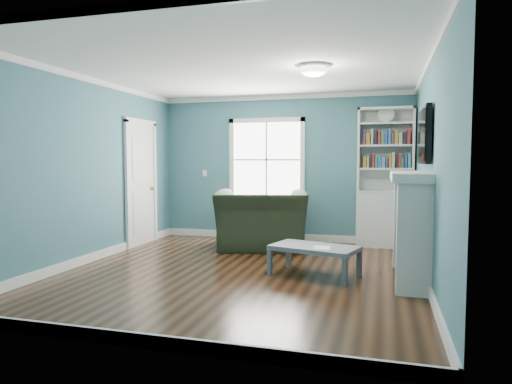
# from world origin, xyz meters

# --- Properties ---
(floor) EXTENTS (5.00, 5.00, 0.00)m
(floor) POSITION_xyz_m (0.00, 0.00, 0.00)
(floor) COLOR black
(floor) RESTS_ON ground
(room_walls) EXTENTS (5.00, 5.00, 5.00)m
(room_walls) POSITION_xyz_m (0.00, 0.00, 1.58)
(room_walls) COLOR #3F6F7B
(room_walls) RESTS_ON ground
(trim) EXTENTS (4.50, 5.00, 2.60)m
(trim) POSITION_xyz_m (0.00, 0.00, 1.24)
(trim) COLOR white
(trim) RESTS_ON ground
(window) EXTENTS (1.40, 0.06, 1.50)m
(window) POSITION_xyz_m (-0.30, 2.49, 1.45)
(window) COLOR white
(window) RESTS_ON room_walls
(bookshelf) EXTENTS (0.90, 0.35, 2.31)m
(bookshelf) POSITION_xyz_m (1.77, 2.30, 0.92)
(bookshelf) COLOR silver
(bookshelf) RESTS_ON ground
(fireplace) EXTENTS (0.44, 1.58, 1.30)m
(fireplace) POSITION_xyz_m (2.08, 0.20, 0.64)
(fireplace) COLOR black
(fireplace) RESTS_ON ground
(tv) EXTENTS (0.06, 1.10, 0.65)m
(tv) POSITION_xyz_m (2.20, 0.20, 1.72)
(tv) COLOR black
(tv) RESTS_ON fireplace
(door) EXTENTS (0.12, 0.98, 2.17)m
(door) POSITION_xyz_m (-2.22, 1.40, 1.07)
(door) COLOR silver
(door) RESTS_ON ground
(ceiling_fixture) EXTENTS (0.38, 0.38, 0.15)m
(ceiling_fixture) POSITION_xyz_m (0.90, 0.10, 2.55)
(ceiling_fixture) COLOR white
(ceiling_fixture) RESTS_ON room_walls
(light_switch) EXTENTS (0.08, 0.01, 0.12)m
(light_switch) POSITION_xyz_m (-1.50, 2.48, 1.20)
(light_switch) COLOR white
(light_switch) RESTS_ON room_walls
(recliner) EXTENTS (1.62, 1.25, 1.26)m
(recliner) POSITION_xyz_m (-0.16, 1.60, 0.63)
(recliner) COLOR black
(recliner) RESTS_ON ground
(coffee_table) EXTENTS (1.16, 0.83, 0.38)m
(coffee_table) POSITION_xyz_m (0.93, 0.07, 0.33)
(coffee_table) COLOR #4D565C
(coffee_table) RESTS_ON ground
(paper_sheet) EXTENTS (0.23, 0.28, 0.00)m
(paper_sheet) POSITION_xyz_m (1.04, -0.04, 0.38)
(paper_sheet) COLOR white
(paper_sheet) RESTS_ON coffee_table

